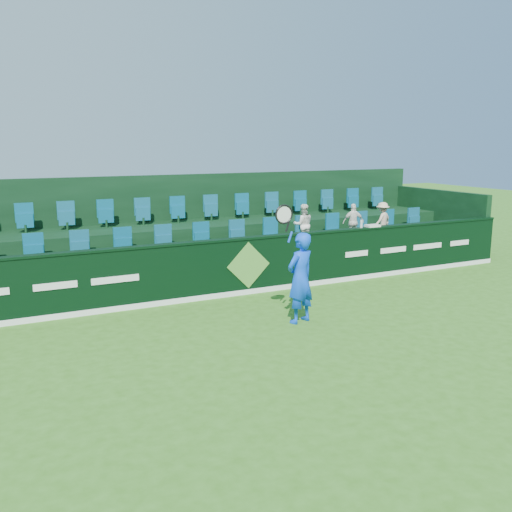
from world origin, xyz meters
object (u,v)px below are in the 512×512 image
spectator_middle (353,222)px  drinks_bottle (361,224)px  spectator_left (303,225)px  spectator_right (382,220)px  tennis_player (300,277)px  towel (372,226)px

spectator_middle → drinks_bottle: spectator_middle is taller
spectator_left → drinks_bottle: 1.55m
spectator_left → spectator_right: size_ratio=1.07×
spectator_middle → drinks_bottle: bearing=81.8°
tennis_player → drinks_bottle: size_ratio=11.79×
drinks_bottle → spectator_left: bearing=133.7°
towel → drinks_bottle: (-0.36, 0.00, 0.08)m
spectator_left → towel: size_ratio=2.98×
spectator_middle → spectator_right: bearing=-161.0°
tennis_player → spectator_right: size_ratio=2.37×
spectator_middle → towel: 1.14m
spectator_left → spectator_right: 2.66m
spectator_right → drinks_bottle: spectator_right is taller
spectator_right → spectator_middle: bearing=-19.6°
tennis_player → spectator_middle: 5.29m
spectator_left → towel: (1.43, -1.12, 0.02)m
drinks_bottle → spectator_right: bearing=35.1°
spectator_left → tennis_player: bearing=76.1°
spectator_middle → towel: (-0.21, -1.12, 0.06)m
tennis_player → towel: tennis_player is taller
towel → drinks_bottle: 0.37m
spectator_middle → spectator_right: (1.02, 0.00, -0.00)m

